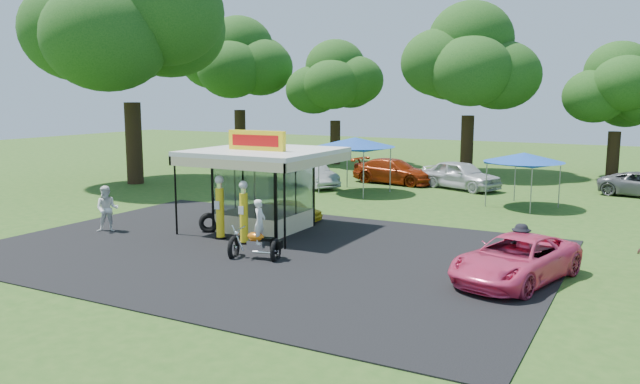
# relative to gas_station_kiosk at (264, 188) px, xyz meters

# --- Properties ---
(ground) EXTENTS (120.00, 120.00, 0.00)m
(ground) POSITION_rel_gas_station_kiosk_xyz_m (2.00, -4.99, -1.78)
(ground) COLOR #294F18
(ground) RESTS_ON ground
(asphalt_apron) EXTENTS (20.00, 14.00, 0.04)m
(asphalt_apron) POSITION_rel_gas_station_kiosk_xyz_m (2.00, -2.99, -1.76)
(asphalt_apron) COLOR black
(asphalt_apron) RESTS_ON ground
(gas_station_kiosk) EXTENTS (5.40, 5.40, 4.18)m
(gas_station_kiosk) POSITION_rel_gas_station_kiosk_xyz_m (0.00, 0.00, 0.00)
(gas_station_kiosk) COLOR white
(gas_station_kiosk) RESTS_ON ground
(gas_pump_left) EXTENTS (0.47, 0.47, 2.53)m
(gas_pump_left) POSITION_rel_gas_station_kiosk_xyz_m (-0.55, -2.30, -0.57)
(gas_pump_left) COLOR black
(gas_pump_left) RESTS_ON ground
(gas_pump_right) EXTENTS (0.45, 0.45, 2.43)m
(gas_pump_right) POSITION_rel_gas_station_kiosk_xyz_m (0.74, -2.52, -0.62)
(gas_pump_right) COLOR black
(gas_pump_right) RESTS_ON ground
(motorcycle) EXTENTS (1.92, 1.24, 2.18)m
(motorcycle) POSITION_rel_gas_station_kiosk_xyz_m (2.44, -4.11, -0.93)
(motorcycle) COLOR black
(motorcycle) RESTS_ON ground
(spare_tires) EXTENTS (1.03, 0.91, 0.83)m
(spare_tires) POSITION_rel_gas_station_kiosk_xyz_m (-1.75, -1.51, -1.38)
(spare_tires) COLOR black
(spare_tires) RESTS_ON ground
(a_frame_sign) EXTENTS (0.50, 0.50, 0.84)m
(a_frame_sign) POSITION_rel_gas_station_kiosk_xyz_m (11.07, -3.83, -1.35)
(a_frame_sign) COLOR #593819
(a_frame_sign) RESTS_ON ground
(kiosk_car) EXTENTS (2.82, 1.13, 0.96)m
(kiosk_car) POSITION_rel_gas_station_kiosk_xyz_m (-0.00, 2.21, -1.30)
(kiosk_car) COLOR yellow
(kiosk_car) RESTS_ON ground
(pink_sedan) EXTENTS (3.59, 5.45, 1.39)m
(pink_sedan) POSITION_rel_gas_station_kiosk_xyz_m (10.71, -2.53, -1.09)
(pink_sedan) COLOR #E93F71
(pink_sedan) RESTS_ON ground
(spectator_west) EXTENTS (1.18, 1.14, 1.92)m
(spectator_west) POSITION_rel_gas_station_kiosk_xyz_m (-5.45, -3.43, -0.82)
(spectator_west) COLOR white
(spectator_west) RESTS_ON ground
(spectator_east_a) EXTENTS (1.05, 0.61, 1.62)m
(spectator_east_a) POSITION_rel_gas_station_kiosk_xyz_m (10.67, -1.61, -0.97)
(spectator_east_a) COLOR black
(spectator_east_a) RESTS_ON ground
(bg_car_a) EXTENTS (4.73, 3.89, 1.52)m
(bg_car_a) POSITION_rel_gas_station_kiosk_xyz_m (-4.28, 11.70, -1.02)
(bg_car_a) COLOR silver
(bg_car_a) RESTS_ON ground
(bg_car_b) EXTENTS (5.64, 2.84, 1.57)m
(bg_car_b) POSITION_rel_gas_station_kiosk_xyz_m (-0.35, 15.45, -1.00)
(bg_car_b) COLOR #982B0B
(bg_car_b) RESTS_ON ground
(bg_car_c) EXTENTS (5.40, 3.82, 1.71)m
(bg_car_c) POSITION_rel_gas_station_kiosk_xyz_m (4.06, 15.12, -0.93)
(bg_car_c) COLOR silver
(bg_car_c) RESTS_ON ground
(tent_west) EXTENTS (4.58, 4.58, 3.20)m
(tent_west) POSITION_rel_gas_station_kiosk_xyz_m (-0.94, 10.86, 1.11)
(tent_west) COLOR gray
(tent_west) RESTS_ON ground
(tent_east) EXTENTS (3.94, 3.94, 2.76)m
(tent_east) POSITION_rel_gas_station_kiosk_xyz_m (8.46, 10.60, 0.71)
(tent_east) COLOR gray
(tent_east) RESTS_ON ground
(oak_far_a) EXTENTS (10.12, 10.12, 12.00)m
(oak_far_a) POSITION_rel_gas_station_kiosk_xyz_m (-17.93, 23.41, 5.85)
(oak_far_a) COLOR black
(oak_far_a) RESTS_ON ground
(oak_far_b) EXTENTS (8.17, 8.17, 9.75)m
(oak_far_b) POSITION_rel_gas_station_kiosk_xyz_m (-8.80, 23.84, 4.44)
(oak_far_b) COLOR black
(oak_far_b) RESTS_ON ground
(oak_far_c) EXTENTS (9.96, 9.96, 11.74)m
(oak_far_c) POSITION_rel_gas_station_kiosk_xyz_m (2.39, 22.47, 5.67)
(oak_far_c) COLOR black
(oak_far_c) RESTS_ON ground
(oak_far_d) EXTENTS (7.44, 7.44, 8.86)m
(oak_far_d) POSITION_rel_gas_station_kiosk_xyz_m (11.75, 24.26, 3.86)
(oak_far_d) COLOR black
(oak_far_d) RESTS_ON ground
(oak_near) EXTENTS (13.16, 13.16, 15.16)m
(oak_near) POSITION_rel_gas_station_kiosk_xyz_m (-14.89, 7.69, 7.72)
(oak_near) COLOR black
(oak_near) RESTS_ON ground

